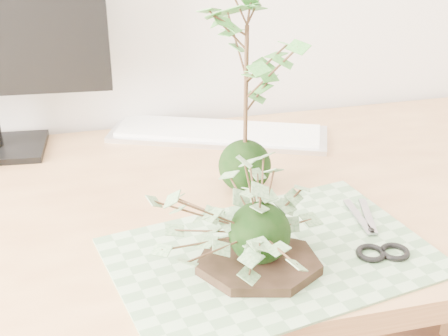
{
  "coord_description": "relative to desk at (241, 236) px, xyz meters",
  "views": [
    {
      "loc": [
        -0.21,
        0.31,
        1.26
      ],
      "look_at": [
        0.0,
        1.14,
        0.84
      ],
      "focal_mm": 50.0,
      "sensor_mm": 36.0,
      "label": 1
    }
  ],
  "objects": [
    {
      "name": "cutting_mat",
      "position": [
        -0.01,
        -0.2,
        0.09
      ],
      "size": [
        0.51,
        0.38,
        0.0
      ],
      "primitive_type": "cube",
      "rotation": [
        0.0,
        0.0,
        0.18
      ],
      "color": "#577C54",
      "rests_on": "desk"
    },
    {
      "name": "maple_kokedama",
      "position": [
        0.01,
        0.02,
        0.36
      ],
      "size": [
        0.23,
        0.23,
        0.38
      ],
      "rotation": [
        0.0,
        0.0,
        0.12
      ],
      "color": "black",
      "rests_on": "desk"
    },
    {
      "name": "scissors",
      "position": [
        0.16,
        -0.21,
        0.1
      ],
      "size": [
        0.09,
        0.18,
        0.01
      ],
      "rotation": [
        0.0,
        0.0,
        -0.17
      ],
      "color": "gray",
      "rests_on": "cutting_mat"
    },
    {
      "name": "stone_dish",
      "position": [
        -0.04,
        -0.22,
        0.1
      ],
      "size": [
        0.22,
        0.22,
        0.01
      ],
      "primitive_type": "cylinder",
      "rotation": [
        0.0,
        0.0,
        -0.25
      ],
      "color": "black",
      "rests_on": "cutting_mat"
    },
    {
      "name": "ivy_kokedama",
      "position": [
        -0.04,
        -0.22,
        0.19
      ],
      "size": [
        0.28,
        0.28,
        0.17
      ],
      "rotation": [
        0.0,
        0.0,
        0.19
      ],
      "color": "black",
      "rests_on": "stone_dish"
    },
    {
      "name": "keyboard",
      "position": [
        0.02,
        0.25,
        0.1
      ],
      "size": [
        0.47,
        0.3,
        0.02
      ],
      "rotation": [
        0.0,
        0.0,
        -0.39
      ],
      "color": "silver",
      "rests_on": "desk"
    },
    {
      "name": "desk",
      "position": [
        0.0,
        0.0,
        0.0
      ],
      "size": [
        1.6,
        0.7,
        0.74
      ],
      "color": "tan",
      "rests_on": "ground_plane"
    }
  ]
}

